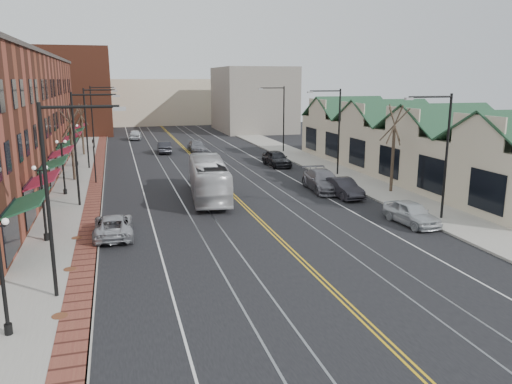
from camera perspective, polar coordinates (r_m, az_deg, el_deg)
ground at (r=24.43m, az=6.43°, el=-8.95°), size 160.00×160.00×0.00m
sidewalk_left at (r=42.05m, az=-19.86°, el=-0.26°), size 4.00×120.00×0.15m
sidewalk_right at (r=46.77m, az=10.87°, el=1.54°), size 4.00×120.00×0.15m
building_right at (r=49.37m, az=17.24°, el=4.40°), size 8.00×36.00×4.60m
backdrop_left at (r=91.27m, az=-20.72°, el=10.72°), size 14.00×18.00×14.00m
backdrop_mid at (r=106.42m, az=-11.23°, el=10.12°), size 22.00×14.00×9.00m
backdrop_right at (r=89.25m, az=-0.35°, el=10.54°), size 12.00×16.00×11.00m
streetlight_l_0 at (r=21.46m, az=-21.68°, el=1.16°), size 3.33×0.25×8.00m
streetlight_l_1 at (r=37.25m, az=-19.35°, el=5.92°), size 3.33×0.25×8.00m
streetlight_l_2 at (r=53.16m, az=-18.40°, el=7.84°), size 3.33×0.25×8.00m
streetlight_l_3 at (r=69.12m, az=-17.89°, el=8.88°), size 3.33×0.25×8.00m
streetlight_r_0 at (r=33.67m, az=20.42°, el=5.18°), size 3.33×0.25×8.00m
streetlight_r_1 at (r=47.46m, az=8.99°, el=7.82°), size 3.33×0.25×8.00m
streetlight_r_2 at (r=62.32m, az=2.80°, el=9.11°), size 3.33×0.25×8.00m
lamppost_l_0 at (r=19.64m, az=-26.98°, el=-8.98°), size 0.84×0.28×4.27m
lamppost_l_1 at (r=30.03m, az=-23.13°, el=-1.37°), size 0.84×0.28×4.27m
lamppost_l_2 at (r=41.72m, az=-21.17°, el=2.53°), size 0.84×0.28×4.27m
lamppost_l_3 at (r=55.53m, az=-19.93°, el=4.98°), size 0.84×0.28×4.27m
tree_left_near at (r=47.43m, az=-20.31°, el=5.34°), size 1.78×1.37×6.48m
tree_left_far at (r=63.34m, az=-19.26°, el=6.89°), size 1.66×1.28×6.02m
tree_right_mid at (r=41.24m, az=15.42°, el=5.00°), size 1.90×1.46×6.93m
manhole_near at (r=21.08m, az=-21.52°, el=-13.02°), size 0.60×0.60×0.02m
manhole_mid at (r=25.67m, az=-20.49°, el=-8.25°), size 0.60×0.60×0.02m
manhole_far at (r=30.39m, az=-19.79°, el=-4.94°), size 0.60×0.60×0.02m
traffic_signal at (r=45.49m, az=-17.99°, el=3.74°), size 0.18×0.15×3.80m
transit_bus at (r=38.63m, az=-5.44°, el=1.52°), size 3.67×11.01×3.01m
parked_suv at (r=30.29m, az=-15.99°, el=-3.73°), size 2.28×4.81×1.33m
parked_car_a at (r=33.00m, az=17.34°, el=-2.32°), size 2.11×4.51×1.50m
parked_car_b at (r=39.41m, az=9.91°, el=0.48°), size 1.74×4.56×1.48m
parked_car_c at (r=41.39m, az=7.65°, el=1.29°), size 2.81×5.99×1.69m
parked_car_d at (r=52.72m, az=2.36°, el=3.85°), size 2.19×4.97×1.67m
distant_car_left at (r=63.22m, az=-10.45°, el=5.05°), size 1.72×4.47×1.45m
distant_car_right at (r=63.92m, az=-6.79°, el=5.21°), size 1.91×4.67×1.35m
distant_car_far at (r=78.42m, az=-13.64°, el=6.39°), size 2.19×4.61×1.52m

